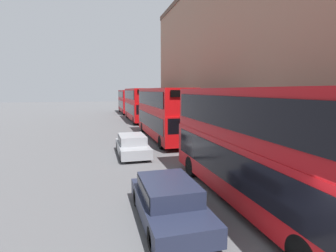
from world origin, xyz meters
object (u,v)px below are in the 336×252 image
Objects in this scene: bus_trailing at (127,100)px; car_hatchback at (132,144)px; bus_second_in_queue at (163,111)px; bus_leading at (257,142)px; car_dark_sedan at (169,199)px; bus_third_in_queue at (138,103)px.

car_hatchback is (-3.40, -32.49, -1.65)m from bus_trailing.
bus_trailing reaches higher than car_hatchback.
bus_leading is at bearing -90.00° from bus_second_in_queue.
bus_second_in_queue is 2.51× the size of car_hatchback.
bus_trailing is 2.37× the size of car_dark_sedan.
bus_second_in_queue is 1.00× the size of bus_third_in_queue.
car_dark_sedan is (-3.40, -41.53, -1.66)m from bus_trailing.
bus_second_in_queue reaches higher than car_dark_sedan.
bus_leading reaches higher than car_hatchback.
car_hatchback is at bearing -99.95° from bus_third_in_queue.
bus_second_in_queue reaches higher than car_hatchback.
bus_third_in_queue is at bearing 83.18° from car_dark_sedan.
bus_third_in_queue is 2.54× the size of car_dark_sedan.
bus_trailing is at bearing 90.00° from bus_third_in_queue.
car_dark_sedan is at bearing -103.47° from bus_second_in_queue.
bus_leading is 9.52m from car_hatchback.
bus_second_in_queue is at bearing -90.00° from bus_third_in_queue.
bus_leading is 13.89m from bus_second_in_queue.
bus_leading is 1.02× the size of bus_trailing.
bus_third_in_queue is at bearing 90.00° from bus_second_in_queue.
bus_third_in_queue is 13.11m from bus_trailing.
bus_trailing is (-0.00, 27.33, -0.07)m from bus_second_in_queue.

